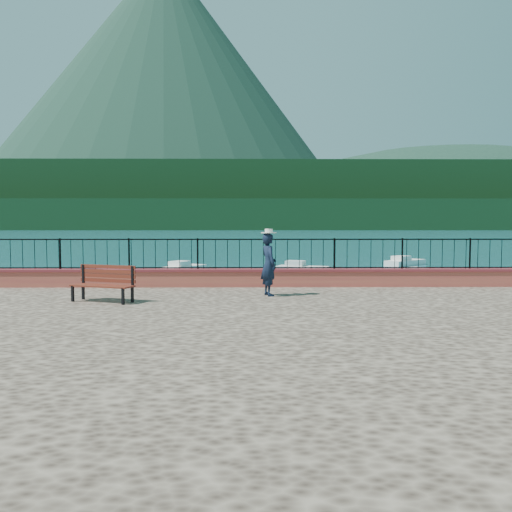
{
  "coord_description": "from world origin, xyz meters",
  "views": [
    {
      "loc": [
        -0.81,
        -12.3,
        3.2
      ],
      "look_at": [
        -0.64,
        2.0,
        2.3
      ],
      "focal_mm": 35.0,
      "sensor_mm": 36.0,
      "label": 1
    }
  ],
  "objects_px": {
    "boat_3": "(184,266)",
    "boat_4": "(303,266)",
    "boat_5": "(405,260)",
    "person": "(269,264)",
    "park_bench": "(103,291)",
    "boat_1": "(308,288)",
    "boat_2": "(421,274)"
  },
  "relations": [
    {
      "from": "boat_2",
      "to": "boat_5",
      "type": "distance_m",
      "value": 11.04
    },
    {
      "from": "person",
      "to": "boat_5",
      "type": "height_order",
      "value": "person"
    },
    {
      "from": "person",
      "to": "boat_1",
      "type": "height_order",
      "value": "person"
    },
    {
      "from": "park_bench",
      "to": "boat_1",
      "type": "height_order",
      "value": "park_bench"
    },
    {
      "from": "boat_2",
      "to": "boat_5",
      "type": "relative_size",
      "value": 0.84
    },
    {
      "from": "person",
      "to": "boat_3",
      "type": "xyz_separation_m",
      "value": [
        -4.98,
        19.71,
        -1.68
      ]
    },
    {
      "from": "boat_3",
      "to": "boat_2",
      "type": "bearing_deg",
      "value": -81.07
    },
    {
      "from": "park_bench",
      "to": "person",
      "type": "xyz_separation_m",
      "value": [
        4.34,
        1.07,
        0.6
      ]
    },
    {
      "from": "person",
      "to": "boat_3",
      "type": "relative_size",
      "value": 0.52
    },
    {
      "from": "park_bench",
      "to": "boat_5",
      "type": "distance_m",
      "value": 30.66
    },
    {
      "from": "boat_2",
      "to": "boat_4",
      "type": "height_order",
      "value": "same"
    },
    {
      "from": "park_bench",
      "to": "boat_4",
      "type": "relative_size",
      "value": 0.52
    },
    {
      "from": "boat_2",
      "to": "boat_4",
      "type": "relative_size",
      "value": 1.0
    },
    {
      "from": "park_bench",
      "to": "boat_1",
      "type": "bearing_deg",
      "value": 75.01
    },
    {
      "from": "boat_1",
      "to": "boat_5",
      "type": "height_order",
      "value": "same"
    },
    {
      "from": "park_bench",
      "to": "boat_3",
      "type": "xyz_separation_m",
      "value": [
        -0.65,
        20.78,
        -1.09
      ]
    },
    {
      "from": "park_bench",
      "to": "boat_5",
      "type": "bearing_deg",
      "value": 78.39
    },
    {
      "from": "boat_3",
      "to": "boat_5",
      "type": "bearing_deg",
      "value": -42.47
    },
    {
      "from": "boat_3",
      "to": "boat_5",
      "type": "xyz_separation_m",
      "value": [
        16.69,
        5.32,
        0.0
      ]
    },
    {
      "from": "boat_5",
      "to": "boat_2",
      "type": "bearing_deg",
      "value": -144.43
    },
    {
      "from": "boat_1",
      "to": "boat_4",
      "type": "relative_size",
      "value": 1.23
    },
    {
      "from": "boat_1",
      "to": "boat_4",
      "type": "distance_m",
      "value": 11.31
    },
    {
      "from": "person",
      "to": "boat_2",
      "type": "relative_size",
      "value": 0.52
    },
    {
      "from": "boat_3",
      "to": "boat_4",
      "type": "relative_size",
      "value": 1.0
    },
    {
      "from": "person",
      "to": "boat_3",
      "type": "distance_m",
      "value": 20.4
    },
    {
      "from": "park_bench",
      "to": "person",
      "type": "distance_m",
      "value": 4.51
    },
    {
      "from": "boat_2",
      "to": "boat_4",
      "type": "xyz_separation_m",
      "value": [
        -6.25,
        5.04,
        0.0
      ]
    },
    {
      "from": "boat_1",
      "to": "person",
      "type": "bearing_deg",
      "value": -83.44
    },
    {
      "from": "boat_1",
      "to": "boat_2",
      "type": "height_order",
      "value": "same"
    },
    {
      "from": "person",
      "to": "boat_4",
      "type": "xyz_separation_m",
      "value": [
        3.0,
        19.32,
        -1.68
      ]
    },
    {
      "from": "boat_2",
      "to": "boat_3",
      "type": "height_order",
      "value": "same"
    },
    {
      "from": "boat_2",
      "to": "boat_4",
      "type": "distance_m",
      "value": 8.03
    }
  ]
}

